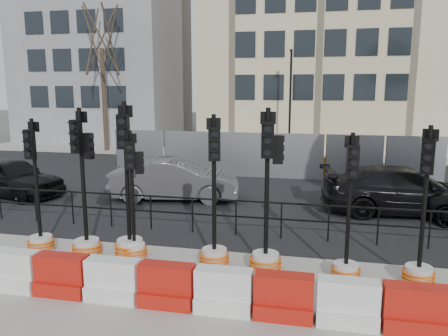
% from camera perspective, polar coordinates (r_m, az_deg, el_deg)
% --- Properties ---
extents(ground, '(120.00, 120.00, 0.00)m').
position_cam_1_polar(ground, '(10.73, 0.37, -10.95)').
color(ground, '#51514C').
rests_on(ground, ground).
extents(sidewalk_near, '(40.00, 6.00, 0.02)m').
position_cam_1_polar(sidewalk_near, '(8.08, -4.17, -18.44)').
color(sidewalk_near, gray).
rests_on(sidewalk_near, ground).
extents(road, '(40.00, 14.00, 0.03)m').
position_cam_1_polar(road, '(17.35, 5.06, -2.61)').
color(road, black).
rests_on(road, ground).
extents(sidewalk_far, '(40.00, 4.00, 0.02)m').
position_cam_1_polar(sidewalk_far, '(26.16, 7.49, 1.73)').
color(sidewalk_far, gray).
rests_on(sidewalk_far, ground).
extents(building_grey, '(11.00, 9.06, 14.00)m').
position_cam_1_polar(building_grey, '(35.72, -15.18, 15.01)').
color(building_grey, gray).
rests_on(building_grey, ground).
extents(building_cream, '(15.00, 10.06, 18.00)m').
position_cam_1_polar(building_cream, '(32.18, 12.57, 19.26)').
color(building_cream, '#C0B28C').
rests_on(building_cream, ground).
extents(kerb_railing, '(18.00, 0.04, 1.00)m').
position_cam_1_polar(kerb_railing, '(11.63, 1.58, -5.68)').
color(kerb_railing, black).
rests_on(kerb_railing, ground).
extents(heras_fencing, '(14.33, 1.72, 2.00)m').
position_cam_1_polar(heras_fencing, '(19.92, 4.66, 1.14)').
color(heras_fencing, gray).
rests_on(heras_fencing, ground).
extents(lamp_post_far, '(0.12, 0.56, 6.00)m').
position_cam_1_polar(lamp_post_far, '(24.83, 8.63, 8.70)').
color(lamp_post_far, black).
rests_on(lamp_post_far, ground).
extents(tree_bare_far, '(2.00, 2.00, 9.00)m').
position_cam_1_polar(tree_bare_far, '(28.58, -15.71, 15.53)').
color(tree_bare_far, '#473828').
rests_on(tree_bare_far, ground).
extents(barrier_row, '(14.65, 0.50, 0.80)m').
position_cam_1_polar(barrier_row, '(8.09, -3.80, -15.58)').
color(barrier_row, red).
rests_on(barrier_row, ground).
extents(traffic_signal_a, '(0.63, 0.63, 3.22)m').
position_cam_1_polar(traffic_signal_a, '(11.45, -22.98, -6.90)').
color(traffic_signal_a, silver).
rests_on(traffic_signal_a, ground).
extents(traffic_signal_b, '(0.69, 0.69, 3.48)m').
position_cam_1_polar(traffic_signal_b, '(10.67, -17.63, -6.87)').
color(traffic_signal_b, silver).
rests_on(traffic_signal_b, ground).
extents(traffic_signal_c, '(0.71, 0.71, 3.62)m').
position_cam_1_polar(traffic_signal_c, '(10.42, -12.32, -7.49)').
color(traffic_signal_c, silver).
rests_on(traffic_signal_c, ground).
extents(traffic_signal_d, '(0.59, 0.59, 2.99)m').
position_cam_1_polar(traffic_signal_d, '(10.32, -11.66, -7.86)').
color(traffic_signal_d, silver).
rests_on(traffic_signal_d, ground).
extents(traffic_signal_e, '(0.66, 0.66, 3.37)m').
position_cam_1_polar(traffic_signal_e, '(9.70, -1.28, -8.94)').
color(traffic_signal_e, silver).
rests_on(traffic_signal_e, ground).
extents(traffic_signal_f, '(0.69, 0.69, 3.52)m').
position_cam_1_polar(traffic_signal_f, '(9.40, 5.58, -8.69)').
color(traffic_signal_f, silver).
rests_on(traffic_signal_f, ground).
extents(traffic_signal_g, '(0.60, 0.60, 3.06)m').
position_cam_1_polar(traffic_signal_g, '(9.37, 15.75, -10.46)').
color(traffic_signal_g, silver).
rests_on(traffic_signal_g, ground).
extents(traffic_signal_h, '(0.63, 0.63, 3.22)m').
position_cam_1_polar(traffic_signal_h, '(9.66, 24.24, -10.17)').
color(traffic_signal_h, silver).
rests_on(traffic_signal_h, ground).
extents(car_a, '(3.54, 4.92, 1.42)m').
position_cam_1_polar(car_a, '(17.69, -26.07, -1.09)').
color(car_a, black).
rests_on(car_a, ground).
extents(car_b, '(3.07, 5.00, 1.47)m').
position_cam_1_polar(car_b, '(15.43, -6.46, -1.53)').
color(car_b, '#49494E').
rests_on(car_b, ground).
extents(car_c, '(3.33, 5.60, 1.47)m').
position_cam_1_polar(car_c, '(14.82, 22.46, -2.76)').
color(car_c, black).
rests_on(car_c, ground).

